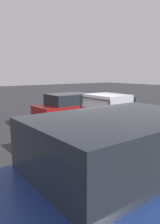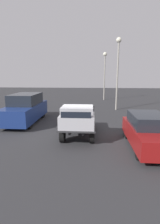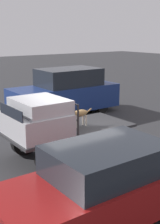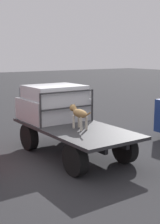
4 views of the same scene
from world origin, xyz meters
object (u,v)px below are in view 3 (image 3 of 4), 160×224
(dog, at_px, (78,114))
(parked_sedan, at_px, (101,186))
(parked_pickup_far, at_px, (66,92))
(flatbed_truck, at_px, (70,135))

(dog, xyz_separation_m, parked_sedan, (1.90, 3.42, -0.43))
(dog, height_order, parked_sedan, parked_sedan)
(parked_pickup_far, bearing_deg, flatbed_truck, 63.97)
(parked_pickup_far, bearing_deg, parked_sedan, 66.90)
(dog, relative_size, parked_sedan, 0.22)
(parked_sedan, distance_m, parked_pickup_far, 8.72)
(flatbed_truck, relative_size, parked_sedan, 0.95)
(flatbed_truck, bearing_deg, parked_sedan, 64.99)
(flatbed_truck, height_order, parked_pickup_far, parked_pickup_far)
(dog, height_order, parked_pickup_far, parked_pickup_far)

